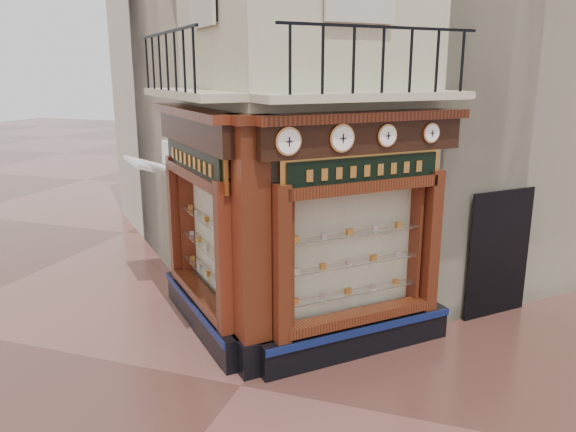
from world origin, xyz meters
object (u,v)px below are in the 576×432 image
at_px(awning, 159,287).
at_px(clock_d, 431,133).
at_px(clock_b, 342,138).
at_px(signboard_left, 194,161).
at_px(corner_pilaster, 252,252).
at_px(signboard_right, 365,170).
at_px(clock_a, 288,141).
at_px(clock_c, 387,136).

bearing_deg(awning, clock_d, -143.53).
bearing_deg(clock_b, signboard_left, 126.01).
xyz_separation_m(corner_pilaster, clock_b, (1.20, 0.59, 1.67)).
xyz_separation_m(corner_pilaster, signboard_right, (1.46, 1.01, 1.15)).
relative_size(clock_a, clock_b, 0.97).
height_order(clock_a, signboard_right, clock_a).
xyz_separation_m(corner_pilaster, signboard_left, (-1.46, 1.01, 1.15)).
height_order(clock_a, clock_b, clock_b).
distance_m(clock_a, clock_c, 1.66).
bearing_deg(clock_c, clock_b, -180.00).
xyz_separation_m(clock_b, signboard_left, (-2.66, 0.42, -0.52)).
bearing_deg(awning, signboard_left, -175.67).
bearing_deg(signboard_left, corner_pilaster, -169.75).
height_order(corner_pilaster, clock_b, corner_pilaster).
bearing_deg(clock_b, clock_c, 0.00).
relative_size(clock_c, signboard_right, 0.17).
bearing_deg(clock_d, corner_pilaster, 171.63).
relative_size(corner_pilaster, signboard_left, 1.75).
distance_m(clock_b, signboard_left, 2.74).
xyz_separation_m(clock_a, clock_d, (1.77, 1.77, -0.00)).
height_order(clock_d, awning, clock_d).
height_order(signboard_left, signboard_right, signboard_left).
height_order(clock_d, signboard_left, clock_d).
bearing_deg(clock_c, clock_a, -180.00).
height_order(corner_pilaster, clock_a, corner_pilaster).
distance_m(awning, signboard_left, 3.94).
bearing_deg(clock_c, awning, 119.07).
bearing_deg(corner_pilaster, clock_b, -18.64).
xyz_separation_m(corner_pilaster, clock_d, (2.35, 1.75, 1.67)).
height_order(clock_a, signboard_left, clock_a).
bearing_deg(clock_d, signboard_left, 145.92).
bearing_deg(clock_d, awning, 126.47).
xyz_separation_m(awning, signboard_right, (4.77, -1.59, 3.10)).
distance_m(corner_pilaster, signboard_right, 2.12).
bearing_deg(clock_c, corner_pilaster, 168.28).
bearing_deg(signboard_left, clock_c, -132.51).
relative_size(clock_c, signboard_left, 0.15).
bearing_deg(signboard_left, awning, 4.33).
bearing_deg(clock_a, clock_b, 0.00).
distance_m(clock_d, awning, 6.77).
height_order(clock_b, awning, clock_b).
distance_m(corner_pilaster, awning, 4.63).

